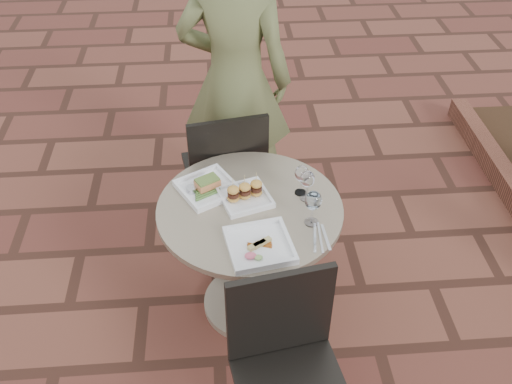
{
  "coord_description": "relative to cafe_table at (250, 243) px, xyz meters",
  "views": [
    {
      "loc": [
        -0.36,
        -2.11,
        2.54
      ],
      "look_at": [
        -0.2,
        -0.06,
        0.82
      ],
      "focal_mm": 40.0,
      "sensor_mm": 36.0,
      "label": 1
    }
  ],
  "objects": [
    {
      "name": "cutlery_set",
      "position": [
        0.3,
        -0.24,
        0.25
      ],
      "size": [
        0.09,
        0.2,
        0.0
      ],
      "primitive_type": null,
      "rotation": [
        0.0,
        0.0,
        -0.01
      ],
      "color": "silver",
      "rests_on": "cafe_table"
    },
    {
      "name": "plate_salmon",
      "position": [
        -0.2,
        0.14,
        0.27
      ],
      "size": [
        0.35,
        0.35,
        0.07
      ],
      "rotation": [
        0.0,
        0.0,
        0.51
      ],
      "color": "white",
      "rests_on": "cafe_table"
    },
    {
      "name": "wine_glass_far",
      "position": [
        0.28,
        0.04,
        0.36
      ],
      "size": [
        0.07,
        0.07,
        0.16
      ],
      "color": "white",
      "rests_on": "cafe_table"
    },
    {
      "name": "plate_sliders",
      "position": [
        -0.02,
        0.06,
        0.28
      ],
      "size": [
        0.29,
        0.29,
        0.15
      ],
      "rotation": [
        0.0,
        0.0,
        0.31
      ],
      "color": "white",
      "rests_on": "cafe_table"
    },
    {
      "name": "steel_ramekin",
      "position": [
        -0.28,
        0.12,
        0.27
      ],
      "size": [
        0.07,
        0.07,
        0.04
      ],
      "primitive_type": "cylinder",
      "rotation": [
        0.0,
        0.0,
        0.44
      ],
      "color": "silver",
      "rests_on": "cafe_table"
    },
    {
      "name": "chair_near",
      "position": [
        0.1,
        -0.73,
        0.07
      ],
      "size": [
        0.51,
        0.51,
        0.93
      ],
      "rotation": [
        0.0,
        0.0,
        0.17
      ],
      "color": "black",
      "rests_on": "ground"
    },
    {
      "name": "plate_tuna",
      "position": [
        0.02,
        -0.28,
        0.26
      ],
      "size": [
        0.32,
        0.32,
        0.03
      ],
      "rotation": [
        0.0,
        0.0,
        0.17
      ],
      "color": "white",
      "rests_on": "cafe_table"
    },
    {
      "name": "cafe_table",
      "position": [
        0.0,
        0.0,
        0.0
      ],
      "size": [
        0.9,
        0.9,
        0.73
      ],
      "color": "gray",
      "rests_on": "ground"
    },
    {
      "name": "ground",
      "position": [
        0.23,
        0.06,
        -0.48
      ],
      "size": [
        60.0,
        60.0,
        0.0
      ],
      "primitive_type": "plane",
      "color": "brown",
      "rests_on": "ground"
    },
    {
      "name": "chair_far",
      "position": [
        -0.1,
        0.57,
        0.07
      ],
      "size": [
        0.51,
        0.51,
        0.93
      ],
      "rotation": [
        0.0,
        0.0,
        3.31
      ],
      "color": "black",
      "rests_on": "ground"
    },
    {
      "name": "wine_glass_right",
      "position": [
        0.28,
        -0.13,
        0.38
      ],
      "size": [
        0.08,
        0.08,
        0.18
      ],
      "color": "white",
      "rests_on": "cafe_table"
    },
    {
      "name": "diner",
      "position": [
        -0.02,
        0.9,
        0.43
      ],
      "size": [
        0.75,
        0.57,
        1.83
      ],
      "primitive_type": "imported",
      "rotation": [
        0.0,
        0.0,
        2.92
      ],
      "color": "brown",
      "rests_on": "ground"
    },
    {
      "name": "wine_glass_mid",
      "position": [
        0.26,
        0.08,
        0.36
      ],
      "size": [
        0.07,
        0.07,
        0.16
      ],
      "color": "white",
      "rests_on": "cafe_table"
    }
  ]
}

